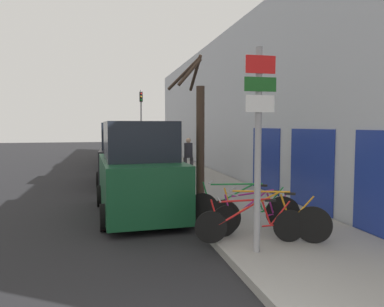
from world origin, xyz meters
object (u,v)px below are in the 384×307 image
(bicycle_3, at_px, (242,208))
(traffic_light, at_px, (141,115))
(bicycle_0, at_px, (250,223))
(bicycle_2, at_px, (258,214))
(street_tree, at_px, (199,136))
(parked_car_2, at_px, (120,148))
(pedestrian_near, at_px, (188,154))
(parked_car_1, at_px, (124,156))
(parked_car_0, at_px, (139,174))
(signpost, at_px, (258,141))
(bicycle_1, at_px, (267,218))
(parked_car_3, at_px, (119,145))

(bicycle_3, relative_size, traffic_light, 0.49)
(bicycle_0, bearing_deg, bicycle_2, -23.54)
(street_tree, distance_m, traffic_light, 15.10)
(street_tree, bearing_deg, bicycle_2, -76.85)
(parked_car_2, relative_size, pedestrian_near, 2.72)
(bicycle_3, xyz_separation_m, street_tree, (-0.41, 2.21, 1.50))
(parked_car_1, relative_size, parked_car_2, 1.04)
(parked_car_0, xyz_separation_m, traffic_light, (1.48, 15.03, 1.94))
(bicycle_3, bearing_deg, signpost, -165.07)
(bicycle_0, relative_size, parked_car_0, 0.48)
(bicycle_3, xyz_separation_m, pedestrian_near, (0.66, 8.25, 0.54))
(bicycle_1, distance_m, parked_car_3, 19.93)
(bicycle_1, bearing_deg, parked_car_3, 40.55)
(bicycle_3, bearing_deg, parked_car_0, 67.67)
(parked_car_0, distance_m, street_tree, 1.86)
(signpost, height_order, bicycle_0, signpost)
(parked_car_2, bearing_deg, signpost, -82.89)
(bicycle_0, xyz_separation_m, bicycle_1, (0.42, 0.19, 0.04))
(signpost, height_order, parked_car_0, signpost)
(bicycle_0, relative_size, parked_car_1, 0.44)
(bicycle_2, height_order, parked_car_1, parked_car_1)
(signpost, distance_m, parked_car_1, 9.61)
(parked_car_1, bearing_deg, pedestrian_near, 9.91)
(bicycle_2, bearing_deg, parked_car_1, 3.08)
(bicycle_1, bearing_deg, bicycle_0, 149.33)
(bicycle_3, xyz_separation_m, parked_car_0, (-1.99, 2.24, 0.53))
(parked_car_0, xyz_separation_m, street_tree, (1.59, -0.03, 0.97))
(signpost, height_order, traffic_light, traffic_light)
(bicycle_0, distance_m, parked_car_0, 3.76)
(signpost, height_order, pedestrian_near, signpost)
(bicycle_1, distance_m, bicycle_2, 0.45)
(pedestrian_near, relative_size, street_tree, 0.41)
(traffic_light, bearing_deg, parked_car_3, 128.65)
(bicycle_2, distance_m, parked_car_3, 19.49)
(parked_car_0, bearing_deg, parked_car_1, 88.50)
(parked_car_3, bearing_deg, traffic_light, -53.75)
(bicycle_1, height_order, parked_car_1, parked_car_1)
(bicycle_1, relative_size, bicycle_3, 0.92)
(bicycle_3, bearing_deg, parked_car_2, 34.52)
(bicycle_1, height_order, parked_car_2, parked_car_2)
(bicycle_3, xyz_separation_m, traffic_light, (-0.51, 17.27, 2.47))
(parked_car_2, xyz_separation_m, traffic_light, (1.54, 3.56, 1.95))
(parked_car_0, bearing_deg, bicycle_0, -63.97)
(bicycle_1, bearing_deg, street_tree, 45.83)
(parked_car_1, distance_m, traffic_light, 9.74)
(bicycle_1, xyz_separation_m, parked_car_1, (-2.30, 8.69, 0.54))
(bicycle_2, relative_size, parked_car_0, 0.50)
(bicycle_0, distance_m, street_tree, 3.58)
(bicycle_1, bearing_deg, signpost, 179.13)
(parked_car_1, distance_m, parked_car_2, 5.85)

